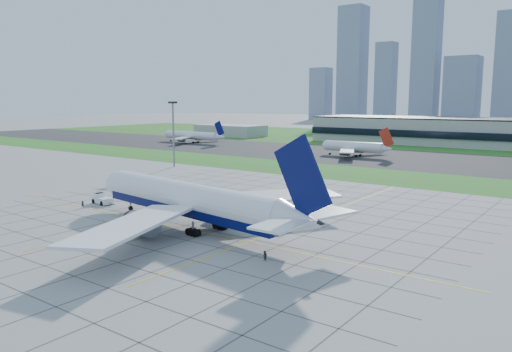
% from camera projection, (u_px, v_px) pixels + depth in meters
% --- Properties ---
extents(ground, '(1400.00, 1400.00, 0.00)m').
position_uv_depth(ground, '(186.00, 226.00, 105.00)').
color(ground, '#969791').
rests_on(ground, ground).
extents(grass_median, '(700.00, 35.00, 0.04)m').
position_uv_depth(grass_median, '(365.00, 175.00, 176.57)').
color(grass_median, '#32671D').
rests_on(grass_median, ground).
extents(asphalt_taxiway, '(700.00, 75.00, 0.04)m').
position_uv_depth(asphalt_taxiway, '(417.00, 160.00, 220.31)').
color(asphalt_taxiway, '#383838').
rests_on(asphalt_taxiway, ground).
extents(grass_far, '(700.00, 145.00, 0.04)m').
position_uv_depth(grass_far, '(477.00, 143.00, 307.80)').
color(grass_far, '#32671D').
rests_on(grass_far, ground).
extents(apron_markings, '(120.00, 130.00, 0.03)m').
position_uv_depth(apron_markings, '(222.00, 216.00, 113.56)').
color(apron_markings, '#474744').
rests_on(apron_markings, ground).
extents(service_block, '(50.00, 25.00, 8.00)m').
position_uv_depth(service_block, '(230.00, 130.00, 365.32)').
color(service_block, '#B7B7B2').
rests_on(service_block, ground).
extents(light_mast, '(2.50, 2.50, 25.60)m').
position_uv_depth(light_mast, '(173.00, 126.00, 195.33)').
color(light_mast, gray).
rests_on(light_mast, ground).
extents(airliner, '(65.95, 66.42, 20.81)m').
position_uv_depth(airliner, '(191.00, 201.00, 102.23)').
color(airliner, white).
rests_on(airliner, ground).
extents(pushback_tug, '(9.31, 3.92, 2.56)m').
position_uv_depth(pushback_tug, '(102.00, 199.00, 127.17)').
color(pushback_tug, white).
rests_on(pushback_tug, ground).
extents(crew_near, '(0.73, 0.77, 1.77)m').
position_uv_depth(crew_near, '(83.00, 204.00, 122.17)').
color(crew_near, black).
rests_on(crew_near, ground).
extents(crew_far, '(0.94, 0.81, 1.68)m').
position_uv_depth(crew_far, '(265.00, 256.00, 81.88)').
color(crew_far, black).
rests_on(crew_far, ground).
extents(distant_jet_0, '(46.69, 42.66, 14.08)m').
position_uv_depth(distant_jet_0, '(192.00, 135.00, 306.52)').
color(distant_jet_0, white).
rests_on(distant_jet_0, ground).
extents(distant_jet_1, '(33.38, 42.66, 14.08)m').
position_uv_depth(distant_jet_1, '(355.00, 147.00, 232.35)').
color(distant_jet_1, white).
rests_on(distant_jet_1, ground).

